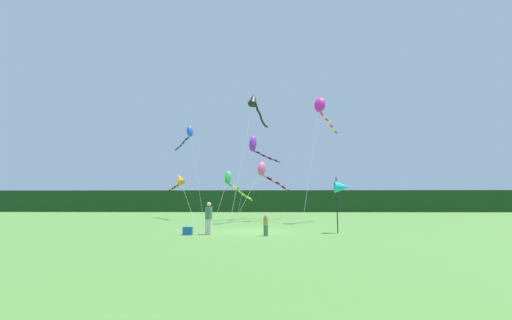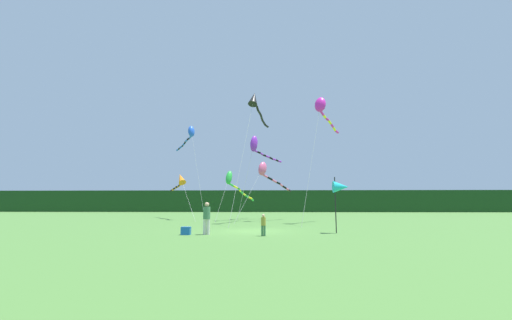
% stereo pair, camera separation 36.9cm
% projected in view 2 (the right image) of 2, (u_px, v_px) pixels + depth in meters
% --- Properties ---
extents(ground_plane, '(120.00, 120.00, 0.00)m').
position_uv_depth(ground_plane, '(252.00, 231.00, 19.70)').
color(ground_plane, '#477533').
extents(distant_treeline, '(108.00, 3.62, 4.27)m').
position_uv_depth(distant_treeline, '(263.00, 201.00, 64.55)').
color(distant_treeline, '#193D19').
rests_on(distant_treeline, ground).
extents(person_adult, '(0.39, 0.39, 1.77)m').
position_uv_depth(person_adult, '(207.00, 216.00, 17.68)').
color(person_adult, silver).
rests_on(person_adult, ground).
extents(person_child, '(0.25, 0.25, 1.14)m').
position_uv_depth(person_child, '(263.00, 224.00, 16.88)').
color(person_child, '#3F724C').
rests_on(person_child, ground).
extents(cooler_box, '(0.50, 0.36, 0.43)m').
position_uv_depth(cooler_box, '(186.00, 231.00, 17.47)').
color(cooler_box, '#1959B2').
rests_on(cooler_box, ground).
extents(banner_flag_pole, '(0.90, 0.70, 3.25)m').
position_uv_depth(banner_flag_pole, '(341.00, 187.00, 18.74)').
color(banner_flag_pole, black).
rests_on(banner_flag_pole, ground).
extents(kite_black, '(2.95, 9.34, 11.81)m').
position_uv_depth(kite_black, '(255.00, 102.00, 28.94)').
color(kite_black, '#B2B2B2').
rests_on(kite_black, ground).
extents(kite_purple, '(4.68, 4.63, 9.00)m').
position_uv_depth(kite_purple, '(256.00, 146.00, 34.39)').
color(kite_purple, '#B2B2B2').
rests_on(kite_purple, ground).
extents(kite_rainbow, '(5.48, 7.78, 5.90)m').
position_uv_depth(kite_rainbow, '(266.00, 172.00, 31.37)').
color(kite_rainbow, '#B2B2B2').
rests_on(kite_rainbow, ground).
extents(kite_orange, '(4.35, 6.04, 5.08)m').
position_uv_depth(kite_orange, '(180.00, 180.00, 34.13)').
color(kite_orange, '#B2B2B2').
rests_on(kite_orange, ground).
extents(kite_green, '(3.16, 8.99, 5.06)m').
position_uv_depth(kite_green, '(234.00, 183.00, 32.86)').
color(kite_green, '#B2B2B2').
rests_on(kite_green, ground).
extents(kite_blue, '(5.19, 6.81, 10.80)m').
position_uv_depth(kite_blue, '(190.00, 134.00, 37.62)').
color(kite_blue, '#B2B2B2').
rests_on(kite_blue, ground).
extents(kite_magenta, '(4.75, 8.09, 11.19)m').
position_uv_depth(kite_magenta, '(322.00, 108.00, 28.60)').
color(kite_magenta, '#B2B2B2').
rests_on(kite_magenta, ground).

